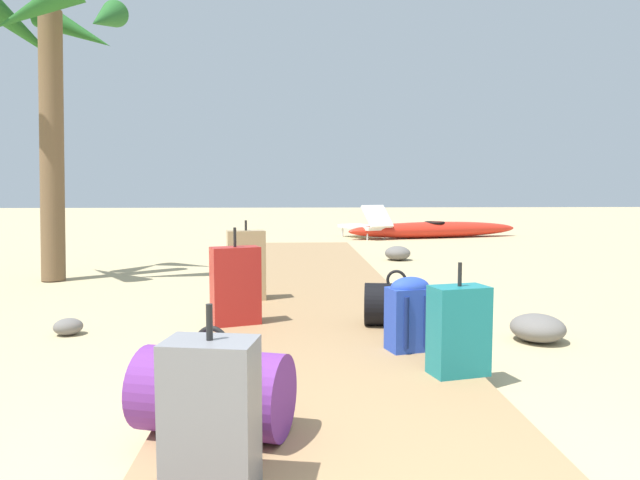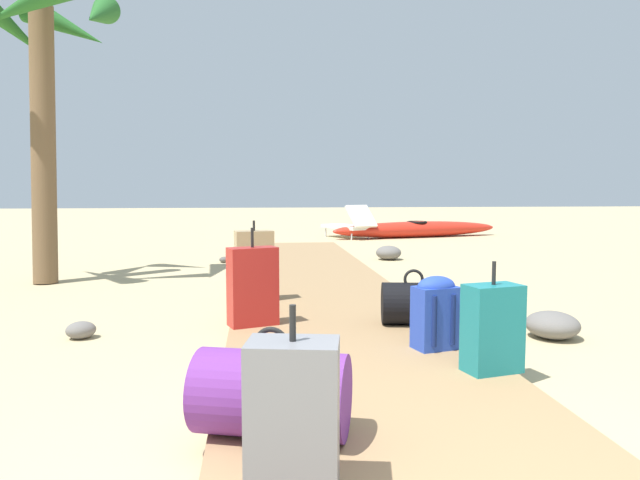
{
  "view_description": "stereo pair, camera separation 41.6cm",
  "coord_description": "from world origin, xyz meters",
  "px_view_note": "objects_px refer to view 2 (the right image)",
  "views": [
    {
      "loc": [
        -0.24,
        -1.43,
        1.19
      ],
      "look_at": [
        0.1,
        5.79,
        0.55
      ],
      "focal_mm": 33.05,
      "sensor_mm": 36.0,
      "label": 1
    },
    {
      "loc": [
        -0.66,
        -1.4,
        1.19
      ],
      "look_at": [
        0.1,
        5.79,
        0.55
      ],
      "focal_mm": 33.05,
      "sensor_mm": 36.0,
      "label": 2
    }
  ],
  "objects_px": {
    "suitcase_red": "(253,286)",
    "kayak": "(417,229)",
    "duffel_bag_black": "(413,303)",
    "suitcase_grey": "(293,418)",
    "suitcase_teal": "(492,328)",
    "suitcase_tan": "(254,266)",
    "palm_tree_far_left": "(34,49)",
    "backpack_blue": "(436,311)",
    "duffel_bag_purple": "(272,393)",
    "lounge_chair": "(350,224)"
  },
  "relations": [
    {
      "from": "suitcase_red",
      "to": "kayak",
      "type": "distance_m",
      "value": 9.92
    },
    {
      "from": "duffel_bag_black",
      "to": "suitcase_grey",
      "type": "bearing_deg",
      "value": -113.78
    },
    {
      "from": "suitcase_teal",
      "to": "suitcase_tan",
      "type": "height_order",
      "value": "suitcase_tan"
    },
    {
      "from": "suitcase_grey",
      "to": "palm_tree_far_left",
      "type": "distance_m",
      "value": 6.81
    },
    {
      "from": "suitcase_grey",
      "to": "kayak",
      "type": "xyz_separation_m",
      "value": [
        3.71,
        11.82,
        -0.17
      ]
    },
    {
      "from": "suitcase_tan",
      "to": "backpack_blue",
      "type": "xyz_separation_m",
      "value": [
        1.26,
        -1.89,
        -0.08
      ]
    },
    {
      "from": "duffel_bag_purple",
      "to": "duffel_bag_black",
      "type": "bearing_deg",
      "value": 59.71
    },
    {
      "from": "duffel_bag_purple",
      "to": "palm_tree_far_left",
      "type": "relative_size",
      "value": 0.2
    },
    {
      "from": "suitcase_red",
      "to": "kayak",
      "type": "xyz_separation_m",
      "value": [
        3.87,
        9.14,
        -0.2
      ]
    },
    {
      "from": "suitcase_teal",
      "to": "duffel_bag_black",
      "type": "distance_m",
      "value": 1.28
    },
    {
      "from": "duffel_bag_black",
      "to": "lounge_chair",
      "type": "relative_size",
      "value": 0.34
    },
    {
      "from": "suitcase_tan",
      "to": "palm_tree_far_left",
      "type": "xyz_separation_m",
      "value": [
        -2.67,
        1.93,
        2.46
      ]
    },
    {
      "from": "duffel_bag_purple",
      "to": "lounge_chair",
      "type": "xyz_separation_m",
      "value": [
        2.12,
        11.2,
        0.05
      ]
    },
    {
      "from": "suitcase_teal",
      "to": "suitcase_tan",
      "type": "relative_size",
      "value": 0.85
    },
    {
      "from": "suitcase_teal",
      "to": "suitcase_tan",
      "type": "xyz_separation_m",
      "value": [
        -1.44,
        2.43,
        0.08
      ]
    },
    {
      "from": "suitcase_tan",
      "to": "duffel_bag_black",
      "type": "distance_m",
      "value": 1.75
    },
    {
      "from": "backpack_blue",
      "to": "suitcase_teal",
      "type": "bearing_deg",
      "value": -70.92
    },
    {
      "from": "suitcase_teal",
      "to": "palm_tree_far_left",
      "type": "xyz_separation_m",
      "value": [
        -4.11,
        4.35,
        2.54
      ]
    },
    {
      "from": "duffel_bag_black",
      "to": "suitcase_teal",
      "type": "bearing_deg",
      "value": -83.32
    },
    {
      "from": "backpack_blue",
      "to": "palm_tree_far_left",
      "type": "xyz_separation_m",
      "value": [
        -3.92,
        3.82,
        2.54
      ]
    },
    {
      "from": "palm_tree_far_left",
      "to": "lounge_chair",
      "type": "bearing_deg",
      "value": 51.15
    },
    {
      "from": "palm_tree_far_left",
      "to": "lounge_chair",
      "type": "height_order",
      "value": "palm_tree_far_left"
    },
    {
      "from": "duffel_bag_purple",
      "to": "palm_tree_far_left",
      "type": "distance_m",
      "value": 6.4
    },
    {
      "from": "lounge_chair",
      "to": "duffel_bag_purple",
      "type": "bearing_deg",
      "value": -100.73
    },
    {
      "from": "duffel_bag_purple",
      "to": "suitcase_tan",
      "type": "bearing_deg",
      "value": 91.67
    },
    {
      "from": "suitcase_teal",
      "to": "duffel_bag_purple",
      "type": "distance_m",
      "value": 1.56
    },
    {
      "from": "suitcase_tan",
      "to": "backpack_blue",
      "type": "distance_m",
      "value": 2.27
    },
    {
      "from": "backpack_blue",
      "to": "suitcase_red",
      "type": "bearing_deg",
      "value": 146.57
    },
    {
      "from": "palm_tree_far_left",
      "to": "duffel_bag_black",
      "type": "bearing_deg",
      "value": -37.93
    },
    {
      "from": "backpack_blue",
      "to": "lounge_chair",
      "type": "relative_size",
      "value": 0.31
    },
    {
      "from": "suitcase_red",
      "to": "lounge_chair",
      "type": "bearing_deg",
      "value": 76.18
    },
    {
      "from": "suitcase_teal",
      "to": "lounge_chair",
      "type": "relative_size",
      "value": 0.41
    },
    {
      "from": "suitcase_grey",
      "to": "duffel_bag_black",
      "type": "bearing_deg",
      "value": 66.22
    },
    {
      "from": "suitcase_tan",
      "to": "duffel_bag_purple",
      "type": "xyz_separation_m",
      "value": [
        0.09,
        -3.22,
        -0.15
      ]
    },
    {
      "from": "suitcase_teal",
      "to": "lounge_chair",
      "type": "bearing_deg",
      "value": 85.74
    },
    {
      "from": "suitcase_red",
      "to": "suitcase_teal",
      "type": "distance_m",
      "value": 1.99
    },
    {
      "from": "duffel_bag_purple",
      "to": "lounge_chair",
      "type": "bearing_deg",
      "value": 79.27
    },
    {
      "from": "duffel_bag_purple",
      "to": "lounge_chair",
      "type": "relative_size",
      "value": 0.46
    },
    {
      "from": "kayak",
      "to": "suitcase_teal",
      "type": "bearing_deg",
      "value": -102.99
    },
    {
      "from": "duffel_bag_black",
      "to": "kayak",
      "type": "height_order",
      "value": "duffel_bag_black"
    },
    {
      "from": "suitcase_tan",
      "to": "lounge_chair",
      "type": "xyz_separation_m",
      "value": [
        2.22,
        7.99,
        -0.1
      ]
    },
    {
      "from": "kayak",
      "to": "duffel_bag_purple",
      "type": "bearing_deg",
      "value": -108.46
    },
    {
      "from": "suitcase_tan",
      "to": "duffel_bag_black",
      "type": "relative_size",
      "value": 1.43
    },
    {
      "from": "suitcase_teal",
      "to": "suitcase_grey",
      "type": "height_order",
      "value": "suitcase_grey"
    },
    {
      "from": "suitcase_teal",
      "to": "lounge_chair",
      "type": "height_order",
      "value": "lounge_chair"
    },
    {
      "from": "palm_tree_far_left",
      "to": "kayak",
      "type": "xyz_separation_m",
      "value": [
        6.53,
        6.15,
        -2.7
      ]
    },
    {
      "from": "suitcase_teal",
      "to": "duffel_bag_purple",
      "type": "relative_size",
      "value": 0.89
    },
    {
      "from": "backpack_blue",
      "to": "suitcase_grey",
      "type": "bearing_deg",
      "value": -120.77
    },
    {
      "from": "palm_tree_far_left",
      "to": "kayak",
      "type": "bearing_deg",
      "value": 43.29
    },
    {
      "from": "palm_tree_far_left",
      "to": "kayak",
      "type": "height_order",
      "value": "palm_tree_far_left"
    }
  ]
}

